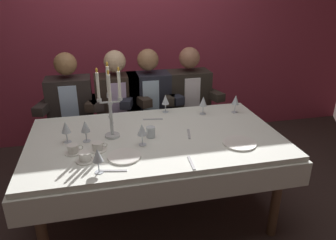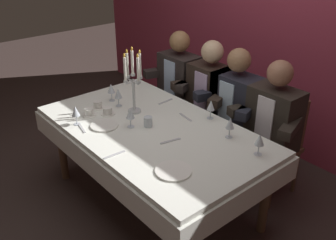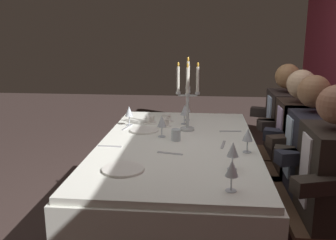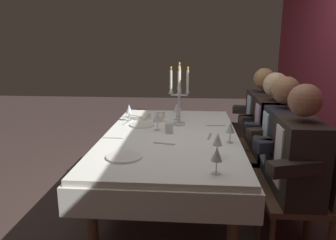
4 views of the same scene
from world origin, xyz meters
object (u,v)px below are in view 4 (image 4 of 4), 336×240
Objects in this scene: dinner_plate_1 at (124,157)px; water_tumbler_0 at (169,128)px; dining_table at (171,148)px; wine_glass_2 at (218,140)px; seated_diner_0 at (262,118)px; wine_glass_1 at (157,118)px; wine_glass_6 at (129,109)px; candelabra at (179,96)px; wine_glass_0 at (230,128)px; wine_glass_4 at (179,106)px; seated_diner_1 at (273,130)px; seated_diner_2 at (283,141)px; coffee_cup_0 at (147,117)px; coffee_cup_2 at (159,119)px; wine_glass_5 at (217,155)px; dinner_plate_0 at (142,125)px; wine_glass_3 at (176,108)px; coffee_cup_1 at (161,115)px.

water_tumbler_0 is at bearing 157.04° from dinner_plate_1.
dining_table is 11.83× the size of wine_glass_2.
seated_diner_0 reaches higher than water_tumbler_0.
water_tumbler_0 is (0.08, 0.11, -0.07)m from wine_glass_1.
dinner_plate_1 is 1.48× the size of wine_glass_6.
wine_glass_1 is 0.78m from wine_glass_2.
candelabra is 3.52× the size of wine_glass_0.
wine_glass_2 and wine_glass_6 have the same top height.
wine_glass_4 is 0.13× the size of seated_diner_1.
seated_diner_2 is (0.10, 0.89, 0.11)m from dining_table.
coffee_cup_0 is 1.20m from seated_diner_1.
candelabra reaches higher than wine_glass_2.
seated_diner_0 is at bearing 112.83° from candelabra.
coffee_cup_2 is at bearing -162.30° from water_tumbler_0.
coffee_cup_0 is at bearing -118.13° from seated_diner_2.
wine_glass_4 is 1.00× the size of wine_glass_6.
coffee_cup_0 and coffee_cup_2 have the same top height.
wine_glass_5 is (0.61, -0.15, 0.00)m from wine_glass_0.
seated_diner_2 is (0.75, 0.85, -0.12)m from wine_glass_4.
wine_glass_0 is at bearing 59.08° from dinner_plate_0.
dinner_plate_1 is 1.84× the size of coffee_cup_0.
seated_diner_1 reaches higher than wine_glass_3.
seated_diner_1 is at bearing 82.97° from candelabra.
wine_glass_3 is 1.07m from seated_diner_2.
wine_glass_0 is 0.94m from wine_glass_4.
wine_glass_5 is at bearing 26.13° from wine_glass_1.
wine_glass_3 is at bearing 88.67° from coffee_cup_0.
seated_diner_2 is at bearing 81.32° from water_tumbler_0.
wine_glass_4 is at bearing -168.81° from wine_glass_5.
wine_glass_1 is at bearing -133.62° from dining_table.
water_tumbler_0 is 1.10m from seated_diner_0.
coffee_cup_1 is 0.11× the size of seated_diner_0.
wine_glass_6 is at bearing -135.77° from wine_glass_1.
wine_glass_1 is (0.20, -0.18, -0.16)m from candelabra.
seated_diner_0 is (-1.17, 0.54, -0.12)m from wine_glass_2.
seated_diner_2 is (0.53, 1.03, -0.03)m from coffee_cup_2.
wine_glass_6 is at bearing -60.95° from coffee_cup_1.
dinner_plate_0 is at bearing -133.47° from dining_table.
dining_table is at bearing 154.41° from dinner_plate_1.
wine_glass_6 is 1.24× the size of coffee_cup_1.
wine_glass_2 is at bearing -53.53° from seated_diner_2.
wine_glass_4 is at bearing -176.58° from candelabra.
dinner_plate_1 is 1.02m from wine_glass_6.
wine_glass_3 is at bearing 99.65° from wine_glass_6.
dining_table is 1.12m from seated_diner_0.
dinner_plate_0 is 0.18× the size of seated_diner_0.
water_tumbler_0 is at bearing 54.05° from wine_glass_1.
coffee_cup_1 is at bearing 179.63° from coffee_cup_2.
wine_glass_2 is at bearing -24.73° from seated_diner_0.
wine_glass_6 is at bearing -124.45° from wine_glass_0.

